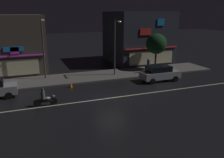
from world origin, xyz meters
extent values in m
plane|color=black|center=(0.00, 0.00, 0.00)|extent=(140.00, 140.00, 0.00)
cube|color=beige|center=(0.00, 0.00, 0.01)|extent=(30.22, 0.16, 0.01)
cube|color=#5B5954|center=(0.00, 7.46, 0.07)|extent=(31.81, 4.45, 0.14)
cube|color=#2D333D|center=(9.54, 13.96, 3.70)|extent=(8.29, 8.45, 7.40)
cube|color=red|center=(9.54, 9.61, 2.60)|extent=(7.87, 0.24, 0.12)
cube|color=#268CF2|center=(10.76, 9.67, 6.01)|extent=(1.03, 0.08, 0.90)
cube|color=red|center=(8.52, 9.67, 4.81)|extent=(1.64, 0.08, 0.89)
cube|color=beige|center=(9.54, 9.67, 1.30)|extent=(6.63, 0.06, 1.80)
cube|color=#268CF2|center=(-7.80, 9.67, 3.39)|extent=(2.08, 0.08, 0.53)
cube|color=#D83FD8|center=(-7.70, 9.67, 3.21)|extent=(0.91, 0.08, 0.78)
cylinder|color=#47494C|center=(-4.74, 8.31, 3.41)|extent=(0.16, 0.16, 6.55)
cube|color=#47494C|center=(-4.74, 7.61, 6.59)|extent=(0.10, 1.40, 0.10)
ellipsoid|color=#F9E099|center=(-4.74, 6.91, 6.51)|extent=(0.44, 0.32, 0.20)
cylinder|color=#47494C|center=(3.12, 7.09, 3.31)|extent=(0.16, 0.16, 6.34)
cube|color=#47494C|center=(3.12, 6.39, 6.38)|extent=(0.10, 1.40, 0.10)
ellipsoid|color=#F9E099|center=(3.12, 5.69, 6.30)|extent=(0.44, 0.32, 0.20)
cylinder|color=#334766|center=(7.28, 6.44, 0.93)|extent=(0.35, 0.35, 1.58)
sphere|color=tan|center=(7.28, 6.44, 1.83)|extent=(0.22, 0.22, 0.22)
cylinder|color=#473323|center=(9.16, 7.93, 1.26)|extent=(0.24, 0.24, 2.24)
sphere|color=#143819|center=(9.16, 7.93, 3.42)|extent=(2.62, 2.62, 2.62)
cube|color=#F9F2CC|center=(-7.68, 4.41, 0.79)|extent=(0.08, 0.20, 0.12)
cube|color=#F9F2CC|center=(-7.68, 3.19, 0.79)|extent=(0.08, 0.20, 0.12)
cylinder|color=black|center=(-8.37, 4.69, 0.31)|extent=(0.62, 0.20, 0.62)
cylinder|color=black|center=(-8.37, 2.91, 0.31)|extent=(0.62, 0.20, 0.62)
cube|color=#9EA0A5|center=(6.99, 3.29, 0.69)|extent=(4.30, 1.78, 0.76)
cube|color=black|center=(6.78, 3.29, 1.37)|extent=(2.58, 1.57, 0.60)
cube|color=#F9F2CC|center=(9.10, 3.89, 0.79)|extent=(0.08, 0.20, 0.12)
cube|color=#F9F2CC|center=(9.10, 2.68, 0.79)|extent=(0.08, 0.20, 0.12)
cylinder|color=black|center=(8.41, 4.18, 0.31)|extent=(0.62, 0.20, 0.62)
cylinder|color=black|center=(8.41, 2.40, 0.31)|extent=(0.62, 0.20, 0.62)
cylinder|color=black|center=(5.58, 4.18, 0.31)|extent=(0.62, 0.20, 0.62)
cylinder|color=black|center=(5.58, 2.40, 0.31)|extent=(0.62, 0.20, 0.62)
cylinder|color=black|center=(-4.91, 0.19, 0.30)|extent=(0.60, 0.08, 0.60)
cylinder|color=black|center=(-6.21, 0.19, 0.30)|extent=(0.60, 0.10, 0.60)
cube|color=black|center=(-5.56, 0.19, 0.40)|extent=(1.30, 0.14, 0.20)
ellipsoid|color=#B2B7BC|center=(-5.36, 0.19, 0.62)|extent=(0.44, 0.26, 0.24)
cube|color=black|center=(-5.76, 0.19, 0.55)|extent=(0.56, 0.22, 0.10)
cylinder|color=slate|center=(-4.96, 0.19, 0.85)|extent=(0.03, 0.60, 0.03)
sphere|color=white|center=(-4.87, 0.19, 0.75)|extent=(0.14, 0.14, 0.14)
cylinder|color=#4C664C|center=(-5.71, 0.19, 0.95)|extent=(0.32, 0.32, 0.70)
sphere|color=#333338|center=(-5.71, 0.19, 1.41)|extent=(0.22, 0.22, 0.22)
cone|color=orange|center=(-2.68, 4.37, 0.28)|extent=(0.36, 0.36, 0.55)
camera|label=1|loc=(-6.91, -18.43, 7.27)|focal=38.14mm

